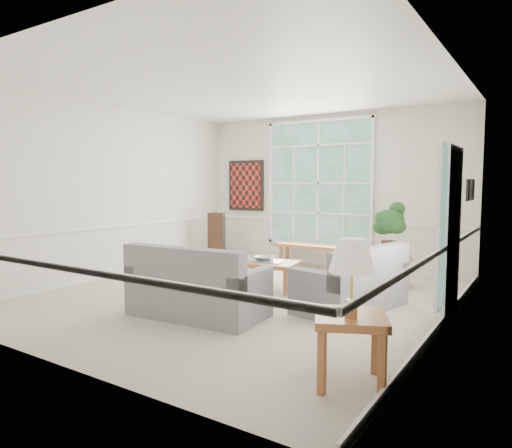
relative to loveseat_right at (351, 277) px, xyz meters
The scene contains 24 objects.
floor 1.64m from the loveseat_right, behind, with size 5.50×6.00×0.01m, color #B7AE9B.
ceiling 3.03m from the loveseat_right, behind, with size 5.50×6.00×0.02m, color white.
wall_back 3.38m from the loveseat_right, 119.38° to the left, with size 5.50×0.02×3.00m, color silver.
wall_front 3.73m from the loveseat_right, 116.03° to the right, with size 5.50×0.02×3.00m, color silver.
wall_left 4.46m from the loveseat_right, behind, with size 0.02×6.00×3.00m, color silver.
wall_right 1.61m from the loveseat_right, 10.22° to the right, with size 0.02×6.00×3.00m, color silver.
window_back 3.49m from the loveseat_right, 122.78° to the left, with size 2.30×0.08×2.40m, color white.
entry_door 1.36m from the loveseat_right, 18.74° to the left, with size 0.08×0.90×2.10m, color white.
door_sidelight 1.38m from the loveseat_right, 12.02° to the right, with size 0.08×0.26×1.90m, color white.
wall_art 4.61m from the loveseat_right, 142.12° to the left, with size 0.90×0.06×1.10m, color maroon.
wall_frame_near 2.22m from the loveseat_right, 53.41° to the left, with size 0.04×0.26×0.32m, color black.
wall_frame_far 2.52m from the loveseat_right, 59.50° to the left, with size 0.04×0.26×0.32m, color black.
loveseat_right is the anchor object (origin of this frame).
loveseat_front 1.98m from the loveseat_right, 138.29° to the right, with size 1.65×0.86×0.89m, color gray.
coffee_table 1.66m from the loveseat_right, 169.12° to the left, with size 1.18×0.64×0.44m, color #A05D32.
pewter_bowl 1.61m from the loveseat_right, 166.66° to the left, with size 0.36×0.36×0.09m, color #949498.
window_bench 2.90m from the loveseat_right, 122.49° to the left, with size 1.87×0.36×0.44m, color #A05D32.
end_table 1.70m from the loveseat_right, 88.05° to the left, with size 0.51×0.51×0.51m, color #A05D32.
houseplant 1.75m from the loveseat_right, 90.30° to the left, with size 0.50×0.50×0.86m, color #214820, non-canonical shape.
side_table 2.31m from the loveseat_right, 68.85° to the right, with size 0.57×0.57×0.58m, color #A05D32.
table_lamp 2.43m from the loveseat_right, 68.80° to the right, with size 0.37×0.37×0.63m, color white, non-canonical shape.
pet_bed 4.16m from the loveseat_right, 144.38° to the left, with size 0.40×0.40×0.12m, color gray.
floor_speaker 4.25m from the loveseat_right, 152.17° to the left, with size 0.32×0.25×1.03m, color #382116.
cat 0.57m from the loveseat_right, 85.93° to the left, with size 0.38×0.27×0.18m, color black.
Camera 1 is at (3.72, -5.39, 1.64)m, focal length 32.00 mm.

